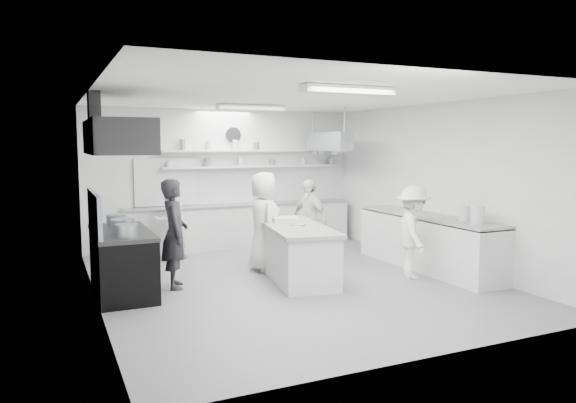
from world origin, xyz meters
name	(u,v)px	position (x,y,z in m)	size (l,w,h in m)	color
floor	(290,282)	(0.00, 0.00, -0.01)	(6.00, 7.00, 0.02)	gray
ceiling	(290,96)	(0.00, 0.00, 3.01)	(6.00, 7.00, 0.02)	white
wall_back	(224,178)	(0.00, 3.50, 1.50)	(6.00, 0.04, 3.00)	white
wall_front	(432,217)	(0.00, -3.50, 1.50)	(6.00, 0.04, 3.00)	white
wall_left	(94,198)	(-3.00, 0.00, 1.50)	(0.04, 7.00, 3.00)	white
wall_right	(437,185)	(3.00, 0.00, 1.50)	(0.04, 7.00, 3.00)	white
stove	(122,264)	(-2.60, 0.40, 0.45)	(0.80, 1.80, 0.90)	black
exhaust_hood	(118,137)	(-2.60, 0.40, 2.35)	(0.85, 2.00, 0.50)	#2B2A2C
back_counter	(242,226)	(0.30, 3.20, 0.46)	(5.00, 0.60, 0.92)	silver
shelf_lower	(256,166)	(0.70, 3.37, 1.75)	(4.20, 0.26, 0.04)	silver
shelf_upper	(256,151)	(0.70, 3.37, 2.10)	(4.20, 0.26, 0.04)	silver
pass_through_window	(166,182)	(-1.30, 3.48, 1.45)	(1.30, 0.04, 1.00)	black
wall_clock	(233,135)	(0.20, 3.46, 2.45)	(0.32, 0.32, 0.05)	silver
right_counter	(428,243)	(2.65, -0.20, 0.47)	(0.74, 3.30, 0.94)	silver
pot_rack	(328,142)	(2.00, 2.40, 2.30)	(0.30, 1.60, 0.40)	#959BA3
light_fixture_front	(348,90)	(0.00, -1.80, 2.94)	(1.30, 0.25, 0.10)	silver
light_fixture_rear	(251,107)	(0.00, 1.80, 2.94)	(1.30, 0.25, 0.10)	silver
prep_island	(295,253)	(0.18, 0.20, 0.42)	(0.86, 2.30, 0.85)	silver
stove_pot	(123,227)	(-2.60, 0.20, 1.03)	(0.35, 0.35, 0.25)	#959BA3
cook_stove	(175,234)	(-1.80, 0.39, 0.86)	(0.63, 0.41, 1.72)	#262529
cook_back	(169,221)	(-1.44, 2.52, 0.76)	(0.73, 0.57, 1.51)	white
cook_island_left	(264,222)	(-0.10, 0.90, 0.88)	(0.86, 0.56, 1.76)	white
cook_island_right	(309,219)	(1.07, 1.44, 0.78)	(0.92, 0.38, 1.57)	white
cook_right	(413,232)	(1.98, -0.64, 0.78)	(1.01, 0.58, 1.56)	white
bowl_island_a	(298,226)	(0.22, 0.17, 0.88)	(0.27, 0.27, 0.07)	#959BA3
bowl_island_b	(298,229)	(0.11, -0.08, 0.88)	(0.20, 0.20, 0.06)	silver
bowl_right	(465,221)	(2.76, -1.00, 0.97)	(0.26, 0.26, 0.06)	silver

